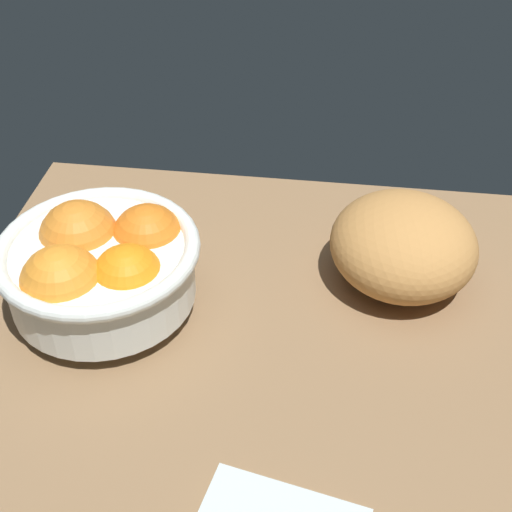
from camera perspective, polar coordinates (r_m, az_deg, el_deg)
The scene contains 3 objects.
ground_plane at distance 70.20cm, azimuth 3.55°, elevation -8.91°, with size 72.37×61.60×3.00cm, color olive.
fruit_bowl at distance 71.64cm, azimuth -12.48°, elevation -0.71°, with size 20.23×20.23×10.63cm.
bread_loaf at distance 75.73cm, azimuth 11.83°, elevation 0.89°, with size 15.94×15.46×9.36cm, color #C28646.
Camera 1 is at (-1.80, 46.60, 50.97)cm, focal length 49.39 mm.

